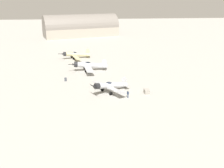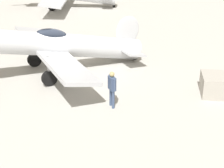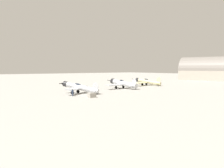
# 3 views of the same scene
# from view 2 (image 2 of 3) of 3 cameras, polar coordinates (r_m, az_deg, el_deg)

# --- Properties ---
(ground_plane) EXTENTS (400.00, 400.00, 0.00)m
(ground_plane) POSITION_cam_2_polar(r_m,az_deg,el_deg) (19.20, -7.13, 2.23)
(ground_plane) COLOR #A8A59E
(airplane_foreground) EXTENTS (9.26, 9.19, 3.01)m
(airplane_foreground) POSITION_cam_2_polar(r_m,az_deg,el_deg) (18.55, -8.79, 6.41)
(airplane_foreground) COLOR #B7BABF
(airplane_foreground) RESTS_ON ground_plane
(ground_crew_mechanic) EXTENTS (0.58, 0.42, 1.67)m
(ground_crew_mechanic) POSITION_cam_2_polar(r_m,az_deg,el_deg) (14.69, -0.00, -0.33)
(ground_crew_mechanic) COLOR #384766
(ground_crew_mechanic) RESTS_ON ground_plane
(equipment_crate) EXTENTS (1.56, 1.11, 0.96)m
(equipment_crate) POSITION_cam_2_polar(r_m,az_deg,el_deg) (16.80, 16.57, -0.11)
(equipment_crate) COLOR #9E998E
(equipment_crate) RESTS_ON ground_plane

